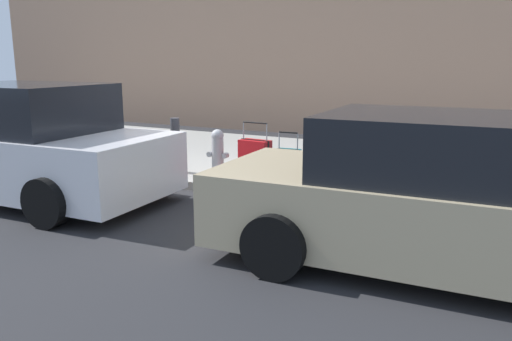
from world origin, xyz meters
The scene contains 12 objects.
ground_plane centered at (0.00, 0.00, 0.00)m, with size 40.00×40.00×0.00m, color #28282B.
sidewalk_curb centered at (0.00, -2.50, 0.07)m, with size 18.00×5.00×0.14m, color #9E9B93.
suitcase_navy_0 centered at (-3.88, -0.70, 0.46)m, with size 0.41×0.28×0.94m.
suitcase_maroon_1 centered at (-3.39, -0.64, 0.43)m, with size 0.38×0.24×0.87m.
suitcase_silver_2 centered at (-2.85, -0.63, 0.45)m, with size 0.51×0.27×0.84m.
suitcase_olive_3 centered at (-2.27, -0.73, 0.40)m, with size 0.45×0.25×0.82m.
suitcase_teal_4 centered at (-1.76, -0.68, 0.41)m, with size 0.38×0.26×0.82m.
suitcase_red_5 centered at (-1.22, -0.60, 0.47)m, with size 0.52×0.30×0.95m.
fire_hydrant centered at (-0.48, -0.67, 0.54)m, with size 0.39×0.21×0.77m.
bollard_post centered at (0.27, -0.52, 0.61)m, with size 0.16×0.16×0.93m, color #333338.
parked_car_beige_0 centered at (-4.41, 1.44, 0.73)m, with size 4.77×2.14×1.54m.
parked_car_white_1 centered at (1.58, 1.44, 0.79)m, with size 4.56×2.26×1.70m.
Camera 1 is at (-4.93, 6.53, 2.05)m, focal length 35.89 mm.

